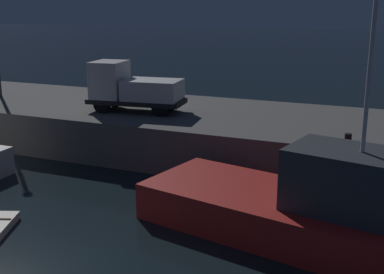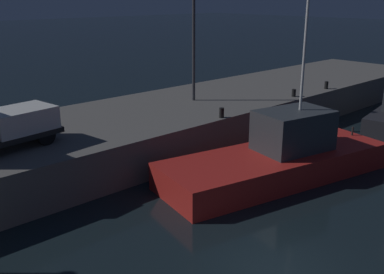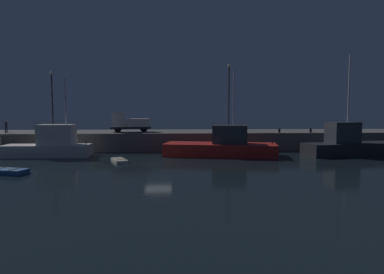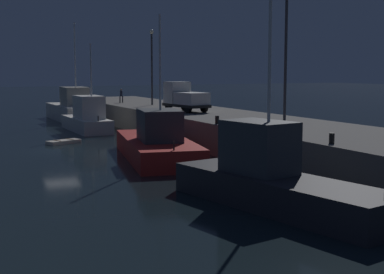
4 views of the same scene
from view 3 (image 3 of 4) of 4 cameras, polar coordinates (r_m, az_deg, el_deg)
The scene contains 14 objects.
ground_plane at distance 31.15m, azimuth -5.93°, elevation -4.58°, with size 320.00×320.00×0.00m, color black.
pier_quay at distance 44.38m, azimuth -5.13°, elevation -0.43°, with size 67.77×8.99×2.22m.
fishing_trawler_red at distance 36.25m, azimuth 5.31°, elevation -1.61°, with size 12.82×6.45×9.48m.
fishing_boat_white at distance 40.65m, azimuth 25.93°, elevation -1.23°, with size 11.73×5.10×11.13m.
fishing_boat_orange at distance 38.47m, azimuth -23.51°, elevation -1.29°, with size 9.08×2.84×8.41m.
dinghy_orange_near at distance 29.60m, azimuth -29.63°, elevation -5.24°, with size 3.40×2.19×0.43m.
rowboat_white_mid at distance 32.56m, azimuth -12.62°, elevation -4.02°, with size 2.05×2.98×0.32m.
lamp_post_west at distance 46.49m, azimuth -23.28°, elevation 6.54°, with size 0.44×0.44×7.93m.
lamp_post_east at distance 45.07m, azimuth 6.48°, elevation 7.71°, with size 0.44×0.44×9.08m.
utility_truck at distance 43.29m, azimuth -11.00°, elevation 2.53°, with size 5.33×2.65×2.66m.
dockworker at distance 46.92m, azimuth -29.78°, elevation 1.72°, with size 0.33×0.42×1.58m.
bollard_west at distance 40.49m, azimuth 4.85°, elevation 1.09°, with size 0.28×0.28×0.58m, color black.
bollard_central at distance 44.04m, azimuth 20.05°, elevation 1.09°, with size 0.28×0.28×0.56m, color black.
bollard_east at distance 42.69m, azimuth 15.04°, elevation 1.09°, with size 0.28×0.28×0.52m, color black.
Camera 3 is at (1.47, -30.72, 4.89)m, focal length 30.47 mm.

